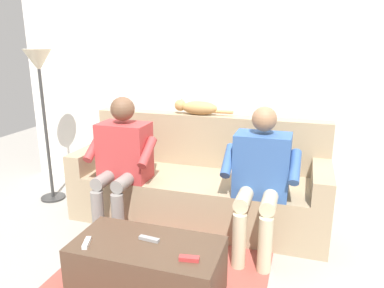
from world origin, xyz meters
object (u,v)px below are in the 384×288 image
floor_lamp (40,77)px  cat_on_backrest (197,108)px  person_left_seated (261,173)px  remote_white (87,243)px  remote_red (189,259)px  couch (200,185)px  coffee_table (148,269)px  person_right_seated (122,156)px  remote_gray (148,239)px

floor_lamp → cat_on_backrest: bearing=-166.2°
person_left_seated → remote_white: 1.31m
person_left_seated → remote_red: bearing=72.6°
couch → cat_on_backrest: size_ratio=3.95×
couch → person_left_seated: (-0.58, 0.38, 0.32)m
person_left_seated → coffee_table: bearing=53.6°
person_right_seated → coffee_table: bearing=125.8°
couch → floor_lamp: bearing=3.5°
cat_on_backrest → remote_gray: cat_on_backrest is taller
cat_on_backrest → remote_white: 1.67m
couch → person_right_seated: (0.58, 0.36, 0.33)m
cat_on_backrest → floor_lamp: floor_lamp is taller
person_left_seated → person_right_seated: bearing=-0.8°
remote_red → person_right_seated: bearing=125.7°
coffee_table → cat_on_backrest: bearing=-85.5°
coffee_table → remote_white: bearing=19.9°
couch → person_left_seated: 0.76m
person_right_seated → cat_on_backrest: size_ratio=2.00×
person_right_seated → remote_white: (-0.24, 0.92, -0.25)m
floor_lamp → remote_gray: bearing=146.1°
coffee_table → person_right_seated: bearing=-54.2°
coffee_table → remote_red: (-0.30, 0.10, 0.20)m
couch → person_right_seated: bearing=32.1°
remote_white → remote_gray: size_ratio=0.88×
coffee_table → remote_gray: size_ratio=6.86×
coffee_table → remote_white: size_ratio=7.82×
coffee_table → floor_lamp: bearing=-34.7°
coffee_table → floor_lamp: (1.54, -1.07, 1.05)m
coffee_table → remote_white: (0.34, 0.12, 0.20)m
couch → remote_red: couch is taller
person_right_seated → remote_gray: person_right_seated is taller
remote_gray → person_right_seated: bearing=132.4°
remote_white → remote_red: 0.64m
person_left_seated → floor_lamp: 2.23m
remote_gray → floor_lamp: floor_lamp is taller
person_left_seated → person_right_seated: (1.16, -0.02, 0.01)m
remote_gray → floor_lamp: size_ratio=0.09×
person_left_seated → person_right_seated: 1.16m
couch → coffee_table: (0.00, 1.16, -0.12)m
person_left_seated → couch: bearing=-33.2°
person_right_seated → remote_gray: bearing=126.8°
cat_on_backrest → floor_lamp: 1.50m
cat_on_backrest → remote_white: cat_on_backrest is taller
remote_red → remote_gray: size_ratio=0.85×
person_right_seated → floor_lamp: 1.17m
coffee_table → remote_red: 0.37m
cat_on_backrest → coffee_table: bearing=94.5°
person_left_seated → remote_gray: (0.58, 0.75, -0.24)m
coffee_table → remote_gray: bearing=-82.3°
cat_on_backrest → remote_gray: 1.51m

